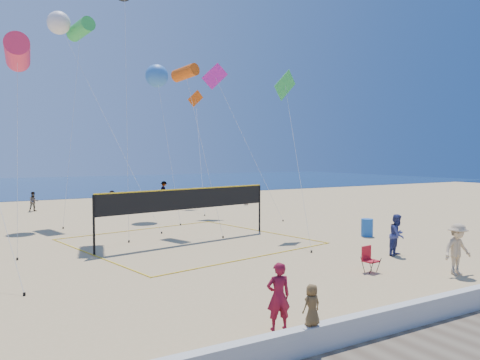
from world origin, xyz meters
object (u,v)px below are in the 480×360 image
trash_barrel (367,228)px  volleyball_net (188,205)px  woman (278,296)px  camp_chair (369,258)px

trash_barrel → volleyball_net: 9.51m
trash_barrel → woman: bearing=-143.9°
woman → volleyball_net: size_ratio=0.14×
camp_chair → trash_barrel: 7.83m
woman → camp_chair: (6.14, 3.01, -0.31)m
camp_chair → volleyball_net: 9.56m
woman → camp_chair: bearing=-140.1°
trash_barrel → volleyball_net: volleyball_net is taller
camp_chair → trash_barrel: size_ratio=1.13×
camp_chair → volleyball_net: size_ratio=0.09×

